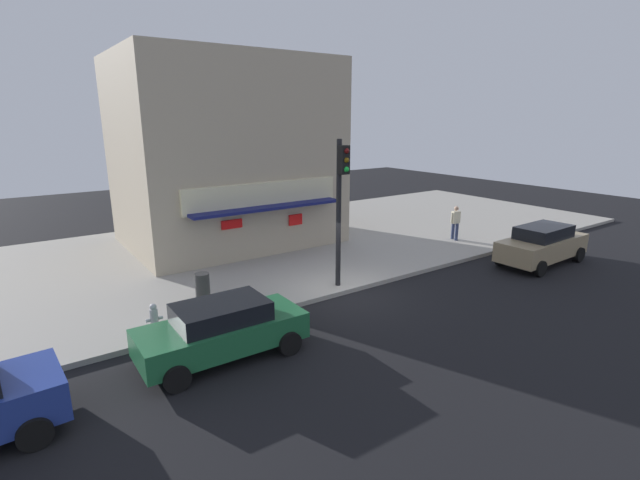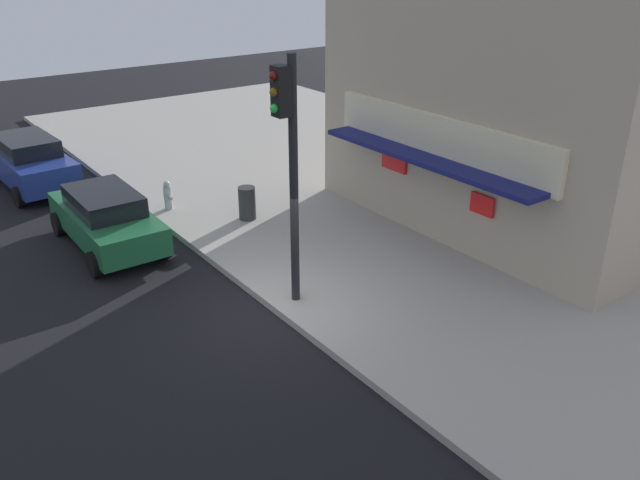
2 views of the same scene
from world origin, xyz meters
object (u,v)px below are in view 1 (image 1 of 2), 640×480
(parked_car_tan, at_px, (542,244))
(pedestrian, at_px, (455,222))
(fire_hydrant, at_px, (154,318))
(traffic_light, at_px, (341,195))
(parked_car_green, at_px, (222,329))
(trash_can, at_px, (203,287))

(parked_car_tan, bearing_deg, pedestrian, 93.98)
(fire_hydrant, relative_size, parked_car_tan, 0.18)
(traffic_light, height_order, parked_car_green, traffic_light)
(traffic_light, xyz_separation_m, parked_car_tan, (8.90, -2.42, -2.63))
(fire_hydrant, relative_size, pedestrian, 0.50)
(fire_hydrant, bearing_deg, trash_can, 36.32)
(parked_car_green, xyz_separation_m, parked_car_tan, (14.28, -0.36, 0.06))
(pedestrian, bearing_deg, traffic_light, -167.61)
(fire_hydrant, xyz_separation_m, pedestrian, (15.09, 1.79, 0.50))
(traffic_light, bearing_deg, parked_car_tan, -15.24)
(parked_car_green, distance_m, parked_car_tan, 14.28)
(pedestrian, bearing_deg, trash_can, -178.58)
(parked_car_green, bearing_deg, parked_car_tan, -1.43)
(trash_can, bearing_deg, parked_car_green, -103.48)
(pedestrian, relative_size, parked_car_tan, 0.37)
(trash_can, distance_m, pedestrian, 13.12)
(fire_hydrant, height_order, pedestrian, pedestrian)
(trash_can, height_order, parked_car_tan, parked_car_tan)
(traffic_light, distance_m, trash_can, 5.56)
(traffic_light, height_order, parked_car_tan, traffic_light)
(trash_can, distance_m, parked_car_green, 3.74)
(fire_hydrant, height_order, trash_can, trash_can)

